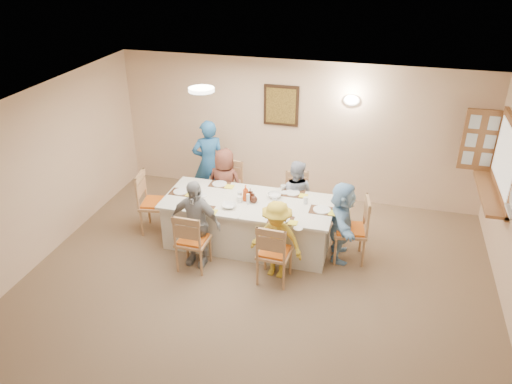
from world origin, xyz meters
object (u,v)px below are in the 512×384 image
(chair_front_right, at_px, (274,251))
(chair_left_end, at_px, (156,203))
(dining_table, at_px, (248,223))
(condiment_ketchup, at_px, (246,193))
(diner_right_end, at_px, (342,221))
(diner_back_right, at_px, (295,195))
(caregiver, at_px, (209,163))
(diner_back_left, at_px, (225,185))
(serving_hatch, at_px, (507,161))
(chair_back_right, at_px, (296,200))
(chair_front_left, at_px, (193,239))
(chair_right_end, at_px, (350,229))
(diner_front_right, at_px, (277,240))
(chair_back_left, at_px, (227,190))
(diner_front_left, at_px, (195,223))

(chair_front_right, height_order, chair_left_end, chair_left_end)
(dining_table, xyz_separation_m, condiment_ketchup, (-0.04, 0.01, 0.51))
(diner_right_end, bearing_deg, chair_front_right, 127.96)
(chair_left_end, relative_size, diner_right_end, 0.83)
(diner_back_right, distance_m, caregiver, 1.73)
(diner_back_left, height_order, caregiver, caregiver)
(serving_hatch, relative_size, caregiver, 0.96)
(chair_left_end, distance_m, caregiver, 1.28)
(chair_back_right, distance_m, chair_front_left, 2.00)
(chair_right_end, bearing_deg, diner_front_right, -63.75)
(chair_back_left, relative_size, chair_left_end, 0.93)
(dining_table, bearing_deg, chair_back_left, 126.87)
(chair_front_right, bearing_deg, chair_right_end, -137.23)
(chair_back_right, relative_size, condiment_ketchup, 3.48)
(chair_back_left, height_order, condiment_ketchup, condiment_ketchup)
(chair_left_end, height_order, diner_front_left, diner_front_left)
(dining_table, distance_m, diner_back_left, 0.94)
(caregiver, bearing_deg, serving_hatch, 146.10)
(chair_front_right, distance_m, diner_back_left, 1.91)
(chair_back_right, bearing_deg, diner_back_right, -101.03)
(diner_back_right, bearing_deg, diner_front_left, 52.66)
(diner_right_end, distance_m, caregiver, 2.73)
(chair_front_right, bearing_deg, dining_table, -50.46)
(chair_back_left, relative_size, caregiver, 0.61)
(chair_left_end, height_order, chair_right_end, chair_left_end)
(chair_back_right, xyz_separation_m, caregiver, (-1.65, 0.35, 0.34))
(diner_back_left, bearing_deg, chair_back_left, -86.14)
(diner_front_right, bearing_deg, caregiver, 140.75)
(dining_table, bearing_deg, chair_right_end, 0.00)
(chair_front_right, bearing_deg, chair_front_left, 2.67)
(chair_right_end, bearing_deg, chair_back_right, -139.45)
(chair_back_left, xyz_separation_m, condiment_ketchup, (0.56, -0.79, 0.41))
(chair_back_left, relative_size, chair_front_left, 1.02)
(diner_back_left, distance_m, diner_front_left, 1.36)
(diner_front_left, bearing_deg, diner_front_right, 5.37)
(chair_right_end, xyz_separation_m, diner_back_right, (-0.95, 0.68, 0.09))
(diner_back_left, height_order, diner_right_end, diner_back_left)
(chair_left_end, height_order, caregiver, caregiver)
(dining_table, relative_size, diner_front_right, 2.19)
(diner_front_left, bearing_deg, chair_right_end, 22.92)
(chair_right_end, relative_size, caregiver, 0.65)
(diner_back_left, xyz_separation_m, diner_back_right, (1.20, 0.00, -0.03))
(caregiver, bearing_deg, chair_left_end, 37.18)
(chair_right_end, xyz_separation_m, diner_front_right, (-0.95, -0.68, 0.08))
(diner_front_right, relative_size, condiment_ketchup, 4.62)
(chair_back_left, height_order, chair_left_end, chair_left_end)
(chair_right_end, bearing_deg, chair_front_left, -78.93)
(chair_right_end, distance_m, diner_right_end, 0.17)
(chair_front_left, bearing_deg, chair_front_right, -179.24)
(chair_right_end, bearing_deg, dining_table, -99.34)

